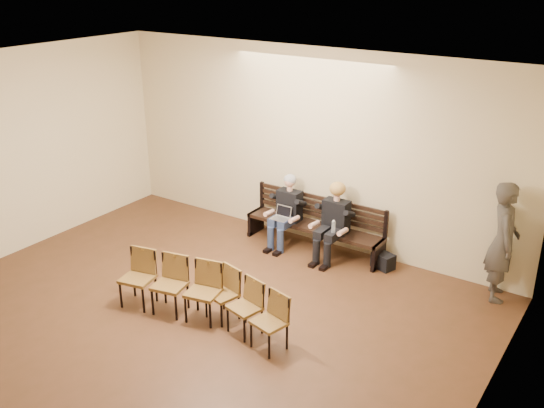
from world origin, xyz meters
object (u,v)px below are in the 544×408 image
Objects in this scene: laptop at (280,220)px; chair_row_front at (245,308)px; chair_row_back at (169,286)px; water_bottle at (333,234)px; bag at (383,261)px; passerby at (504,233)px; seated_woman at (333,224)px; seated_man at (286,212)px; bench at (314,237)px.

chair_row_front is (1.02, -2.46, -0.17)m from laptop.
chair_row_back reaches higher than chair_row_front.
water_bottle is 0.96m from bag.
laptop is at bearing -178.58° from water_bottle.
seated_woman is at bearing 74.79° from passerby.
seated_woman reaches higher than seated_man.
seated_man reaches higher than laptop.
seated_man is 5.73× the size of water_bottle.
seated_woman is at bearing 105.64° from chair_row_front.
bench is 7.25× the size of bag.
chair_row_back reaches higher than water_bottle.
chair_row_front is at bearing -106.08° from bag.
bag is at bearing 3.82° from seated_man.
seated_man is at bearing 124.67° from chair_row_front.
bag is at bearing 12.16° from laptop.
bench is at bearing 149.31° from water_bottle.
laptop is 2.64m from chair_row_back.
passerby is at bearing 9.42° from water_bottle.
chair_row_back is (-2.04, -2.99, 0.30)m from bag.
chair_row_front is (-0.03, -2.49, -0.17)m from water_bottle.
bag is at bearing 43.69° from chair_row_back.
laptop is 1.05m from water_bottle.
seated_woman is 0.91× the size of chair_row_front.
water_bottle reaches higher than bag.
bench is 0.73m from water_bottle.
passerby is 3.99m from chair_row_front.
bench is 3.07m from chair_row_back.
laptop is 0.84× the size of bag.
laptop is 0.22× the size of chair_row_front.
laptop is 2.67m from chair_row_front.
seated_woman is 4.22× the size of laptop.
bag is 0.26× the size of chair_row_front.
bag is at bearing 87.59° from chair_row_front.
passerby reaches higher than bag.
chair_row_front is (-2.63, -2.92, -0.69)m from passerby.
passerby is (3.67, 0.22, 0.44)m from seated_man.
chair_row_back is at bearing -93.81° from seated_man.
seated_man is at bearing 73.60° from passerby.
seated_woman reaches higher than chair_row_front.
seated_woman reaches higher than bench.
bench is 1.86× the size of chair_row_front.
bag is 2.95m from chair_row_front.
chair_row_back reaches higher than laptop.
passerby reaches higher than water_bottle.
water_bottle is (1.06, -0.21, -0.07)m from seated_man.
chair_row_front is (0.53, -2.82, 0.16)m from bench.
passerby is at bearing 1.81° from bench.
passerby is at bearing 61.62° from chair_row_front.
chair_row_front is (0.09, -2.70, -0.25)m from seated_woman.
seated_man reaches higher than chair_row_front.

